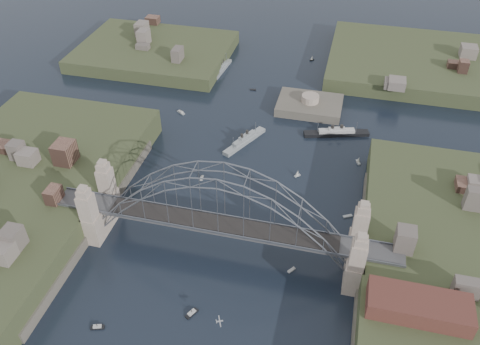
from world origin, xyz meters
The scene contains 24 objects.
ground centered at (0.00, 0.00, 0.00)m, with size 500.00×500.00×0.00m, color black.
bridge centered at (0.00, 0.00, 12.32)m, with size 84.00×13.80×24.60m.
shore_west centered at (-57.32, 0.00, 1.97)m, with size 50.50×90.00×12.00m.
shore_east centered at (57.32, 0.00, 1.97)m, with size 50.50×90.00×12.00m.
headland_nw centered at (-55.00, 95.00, 0.50)m, with size 60.00×45.00×9.00m, color #384123.
headland_ne centered at (50.00, 110.00, 0.75)m, with size 70.00×55.00×9.50m, color #384123.
fort_island centered at (12.00, 70.00, -0.34)m, with size 22.00×16.00×9.40m.
wharf_shed centered at (44.00, -14.00, 10.00)m, with size 20.00×8.00×4.00m, color #592D26.
naval_cruiser_near centered at (-5.14, 44.83, 0.85)m, with size 10.25×17.45×5.47m.
naval_cruiser_far centered at (-25.15, 90.51, 0.84)m, with size 3.69×16.14×5.40m.
ocean_liner centered at (22.58, 56.21, 0.80)m, with size 20.86×8.49×5.13m.
aeroplane centered at (5.90, -23.62, 5.25)m, with size 1.53×2.58×0.40m.
small_boat_a centered at (-13.00, 24.68, 0.29)m, with size 0.90×2.20×1.43m.
small_boat_b centered at (13.57, 32.35, 0.94)m, with size 1.84×1.90×2.38m.
small_boat_c centered at (-1.42, -19.84, 0.28)m, with size 2.40×3.27×1.43m.
small_boat_d centered at (30.34, 42.97, 0.85)m, with size 1.63×2.58×2.38m.
small_boat_e centered at (-30.50, 56.76, 0.28)m, with size 3.31×2.69×1.43m.
small_boat_f centered at (-5.55, 48.96, 1.02)m, with size 1.62×1.06×2.38m.
small_boat_h centered at (-9.91, 78.21, 0.15)m, with size 2.28×1.02×0.45m.
small_boat_i centered at (29.03, 18.79, 0.15)m, with size 2.57×1.92×0.45m.
small_boat_j centered at (-19.63, -27.89, 0.28)m, with size 3.05×1.81×1.43m.
small_boat_k centered at (8.03, 107.70, 0.97)m, with size 1.73×1.70×2.38m.
small_boat_l centered at (-39.31, 30.28, 0.28)m, with size 3.10×1.96×1.43m.
small_boat_m centered at (17.59, -2.75, 0.15)m, with size 1.84×2.15×0.45m.
Camera 1 is at (24.11, -79.69, 91.29)m, focal length 37.15 mm.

